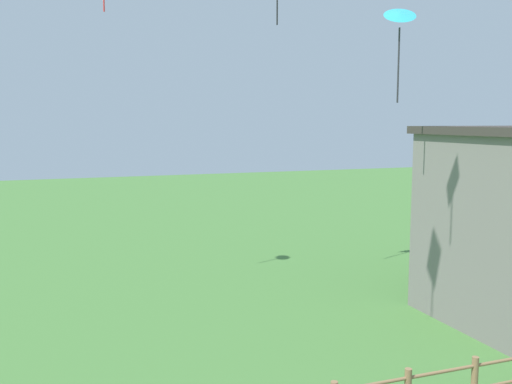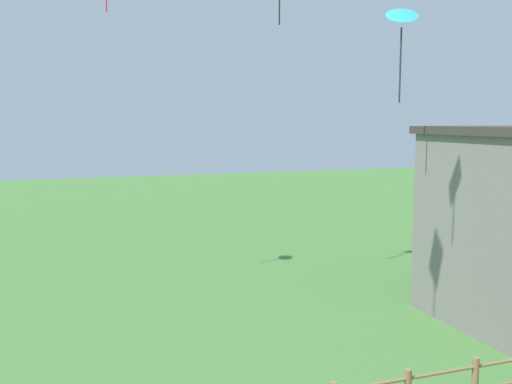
# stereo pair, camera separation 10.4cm
# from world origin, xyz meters

# --- Properties ---
(kite_cyan_delta) EXTENTS (1.16, 1.10, 2.75)m
(kite_cyan_delta) POSITION_xyz_m (5.53, 11.51, 8.88)
(kite_cyan_delta) COLOR #2DB2C6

